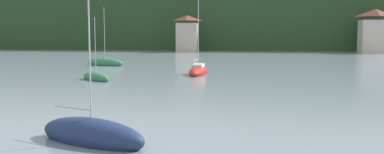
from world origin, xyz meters
TOP-DOWN VIEW (x-y plane):
  - wooded_hillside at (29.83, 154.37)m, footprint 352.00×54.53m
  - shore_building_west at (-10.08, 116.22)m, footprint 4.90×3.64m
  - shore_building_westcentral at (30.23, 116.82)m, footprint 6.29×4.90m
  - sailboat_far_0 at (-16.11, 76.98)m, footprint 5.90×3.28m
  - sailboat_mid_5 at (-3.30, 36.65)m, footprint 5.82×3.79m
  - sailboat_far_7 at (-2.03, 66.76)m, footprint 2.08×6.51m
  - sailboat_far_10 at (-11.27, 59.69)m, footprint 4.25×4.07m

SIDE VIEW (x-z plane):
  - sailboat_far_10 at x=-11.27m, z-range -2.96..3.48m
  - sailboat_mid_5 at x=-3.30m, z-range -3.06..3.74m
  - sailboat_far_0 at x=-16.11m, z-range -3.83..4.52m
  - sailboat_far_7 at x=-2.03m, z-range -4.44..5.14m
  - shore_building_west at x=-10.08m, z-range -0.12..8.04m
  - shore_building_westcentral at x=30.23m, z-range -0.14..9.20m
  - wooded_hillside at x=29.83m, z-range -13.71..25.59m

